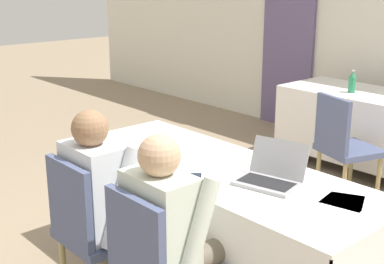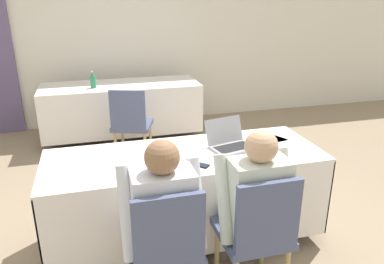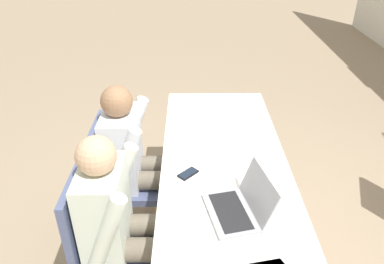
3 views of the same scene
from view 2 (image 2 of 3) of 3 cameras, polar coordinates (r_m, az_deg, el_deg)
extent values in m
plane|color=gray|center=(3.20, -0.97, -15.91)|extent=(24.00, 24.00, 0.00)
cube|color=silver|center=(5.77, -9.22, 14.64)|extent=(12.00, 0.06, 2.70)
cube|color=white|center=(2.83, -1.06, -3.61)|extent=(2.09, 0.76, 0.02)
cube|color=white|center=(2.66, 1.02, -13.09)|extent=(2.09, 0.01, 0.62)
cube|color=white|center=(3.29, -2.63, -6.16)|extent=(2.09, 0.01, 0.62)
cube|color=white|center=(2.93, -21.53, -11.27)|extent=(0.01, 0.76, 0.62)
cube|color=white|center=(3.35, 16.61, -6.57)|extent=(0.01, 0.76, 0.62)
cylinder|color=#333333|center=(3.17, -0.97, -15.06)|extent=(0.06, 0.06, 0.12)
cube|color=white|center=(5.14, -10.83, 7.05)|extent=(2.09, 0.76, 0.02)
cube|color=white|center=(4.87, -10.19, 2.43)|extent=(2.09, 0.01, 0.62)
cube|color=white|center=(5.58, -10.96, 4.69)|extent=(2.09, 0.01, 0.62)
cube|color=white|center=(5.25, -21.97, 2.58)|extent=(0.01, 0.76, 0.62)
cube|color=white|center=(5.40, 0.48, 4.53)|extent=(0.01, 0.76, 0.62)
cylinder|color=#333333|center=(5.34, -10.35, -0.16)|extent=(0.06, 0.06, 0.12)
cube|color=#99999E|center=(2.92, 6.31, -2.50)|extent=(0.36, 0.28, 0.02)
cube|color=black|center=(2.92, 6.32, -2.31)|extent=(0.31, 0.21, 0.00)
cube|color=#99999E|center=(2.99, 4.90, 0.28)|extent=(0.33, 0.15, 0.19)
cube|color=black|center=(2.99, 4.90, 0.28)|extent=(0.30, 0.12, 0.17)
cube|color=black|center=(2.64, 1.31, -5.05)|extent=(0.13, 0.13, 0.01)
cube|color=#192333|center=(2.64, 1.31, -4.94)|extent=(0.12, 0.11, 0.00)
cube|color=white|center=(3.24, 11.45, -0.66)|extent=(0.26, 0.33, 0.00)
cube|color=white|center=(3.10, 6.64, -1.31)|extent=(0.29, 0.35, 0.00)
cube|color=white|center=(3.16, 12.50, -1.28)|extent=(0.32, 0.36, 0.00)
cylinder|color=#288456|center=(5.00, -14.83, 7.35)|extent=(0.07, 0.07, 0.15)
cone|color=#288456|center=(4.98, -14.93, 8.48)|extent=(0.06, 0.06, 0.06)
cylinder|color=silver|center=(4.97, -14.97, 8.87)|extent=(0.03, 0.03, 0.01)
cylinder|color=tan|center=(2.73, -1.19, -18.16)|extent=(0.04, 0.04, 0.39)
cylinder|color=tan|center=(2.68, -8.93, -19.18)|extent=(0.04, 0.04, 0.39)
cube|color=#4C567A|center=(2.43, -4.39, -17.19)|extent=(0.44, 0.44, 0.05)
cube|color=#4C567A|center=(2.12, -3.49, -15.03)|extent=(0.40, 0.04, 0.45)
cylinder|color=tan|center=(2.90, 10.70, -15.94)|extent=(0.04, 0.04, 0.39)
cylinder|color=tan|center=(2.78, 3.84, -17.31)|extent=(0.04, 0.04, 0.39)
cube|color=#4C567A|center=(2.58, 9.10, -14.92)|extent=(0.44, 0.44, 0.05)
cube|color=#4C567A|center=(2.29, 11.52, -12.50)|extent=(0.40, 0.04, 0.45)
cylinder|color=tan|center=(4.74, -6.37, -0.80)|extent=(0.04, 0.04, 0.39)
cylinder|color=tan|center=(4.81, -10.50, -0.70)|extent=(0.04, 0.04, 0.39)
cylinder|color=tan|center=(4.42, -7.14, -2.44)|extent=(0.04, 0.04, 0.39)
cylinder|color=tan|center=(4.50, -11.55, -2.30)|extent=(0.04, 0.04, 0.39)
cube|color=#4C567A|center=(4.54, -9.04, 1.06)|extent=(0.56, 0.56, 0.05)
cube|color=#4C567A|center=(4.28, -9.79, 3.34)|extent=(0.40, 0.17, 0.45)
cylinder|color=#665B4C|center=(2.49, -2.95, -13.49)|extent=(0.13, 0.42, 0.13)
cylinder|color=#665B4C|center=(2.47, -7.16, -14.01)|extent=(0.13, 0.42, 0.13)
cylinder|color=#665B4C|center=(2.80, -3.67, -16.37)|extent=(0.10, 0.10, 0.44)
cylinder|color=#665B4C|center=(2.78, -7.47, -16.85)|extent=(0.10, 0.10, 0.44)
cube|color=silver|center=(2.22, -4.33, -12.12)|extent=(0.36, 0.22, 0.52)
cylinder|color=silver|center=(2.29, 0.71, -10.73)|extent=(0.08, 0.26, 0.54)
cylinder|color=silver|center=(2.23, -9.96, -12.04)|extent=(0.08, 0.26, 0.54)
sphere|color=#8C6647|center=(2.06, -4.59, -3.86)|extent=(0.20, 0.20, 0.20)
cylinder|color=#665B4C|center=(2.66, 9.87, -11.44)|extent=(0.13, 0.42, 0.13)
cylinder|color=#665B4C|center=(2.59, 6.17, -12.10)|extent=(0.13, 0.42, 0.13)
cylinder|color=#665B4C|center=(2.95, 8.03, -14.44)|extent=(0.10, 0.10, 0.44)
cylinder|color=#665B4C|center=(2.89, 4.63, -15.07)|extent=(0.10, 0.10, 0.44)
cube|color=silver|center=(2.39, 9.98, -9.96)|extent=(0.36, 0.22, 0.52)
cylinder|color=silver|center=(2.50, 14.02, -8.58)|extent=(0.08, 0.26, 0.54)
cylinder|color=silver|center=(2.34, 4.83, -10.13)|extent=(0.08, 0.26, 0.54)
sphere|color=tan|center=(2.23, 10.52, -2.17)|extent=(0.20, 0.20, 0.20)
camera|label=1|loc=(2.76, 66.46, 7.21)|focal=50.00mm
camera|label=3|loc=(3.33, 33.32, 20.16)|focal=35.00mm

